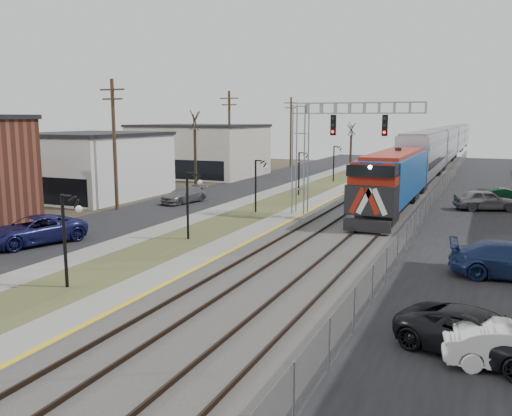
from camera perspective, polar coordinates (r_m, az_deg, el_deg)
The scene contains 20 objects.
street_west at distance 50.36m, azimuth -4.72°, elevation 1.37°, with size 7.00×120.00×0.04m, color black.
sidewalk at distance 48.42m, azimuth -0.01°, elevation 1.10°, with size 2.00×120.00×0.08m, color gray.
grass_median at distance 47.33m, azimuth 3.33°, elevation 0.87°, with size 4.00×120.00×0.06m, color #474C28.
platform at distance 46.39m, azimuth 6.81°, elevation 0.76°, with size 2.00×120.00×0.24m, color gray.
ballast_bed at distance 45.25m, azimuth 12.89°, elevation 0.34°, with size 8.00×120.00×0.20m, color #595651.
platform_edge at distance 46.13m, azimuth 7.86°, elevation 0.85°, with size 0.24×120.00×0.01m, color gold.
track_near at distance 45.62m, azimuth 10.43°, elevation 0.72°, with size 1.58×120.00×0.15m.
track_far at distance 44.98m, azimuth 14.77°, elevation 0.44°, with size 1.58×120.00×0.15m.
train at distance 88.11m, azimuth 19.21°, elevation 6.24°, with size 3.00×108.65×5.33m.
signal_gantry at distance 38.54m, azimuth 7.15°, elevation 7.16°, with size 9.00×1.07×8.15m.
lampposts at distance 32.02m, azimuth -6.96°, elevation 0.25°, with size 0.14×62.14×4.00m.
utility_poles at distance 43.14m, azimuth -14.67°, elevation 6.39°, with size 0.28×80.28×10.00m.
fence at distance 44.59m, azimuth 18.23°, elevation 0.88°, with size 0.04×120.00×1.60m, color gray.
buildings_west at distance 46.98m, azimuth -21.45°, elevation 3.83°, with size 14.00×67.00×7.00m.
bare_trees at distance 54.05m, azimuth -3.89°, elevation 4.79°, with size 12.30×42.30×5.95m.
car_lot_c at distance 17.80m, azimuth 22.52°, elevation -12.37°, with size 2.27×4.92×1.37m, color black.
car_lot_e at distance 45.41m, azimuth 23.03°, elevation 0.74°, with size 1.88×4.68×1.60m, color slate.
car_lot_f at distance 49.24m, azimuth 24.87°, elevation 1.07°, with size 1.37×3.94×1.30m, color #0A361C.
car_street_a at distance 33.02m, azimuth -22.35°, elevation -2.25°, with size 2.63×5.70×1.58m, color #171A52.
car_street_b at distance 45.85m, azimuth -7.61°, elevation 1.33°, with size 1.86×4.58×1.33m, color slate.
Camera 1 is at (12.00, -8.98, 7.09)m, focal length 38.00 mm.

